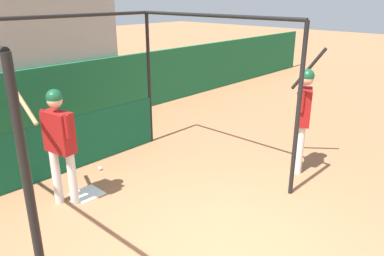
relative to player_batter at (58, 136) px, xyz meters
The scene contains 7 objects.
ground_plane 2.88m from the player_batter, 73.57° to the right, with size 60.00×60.00×0.00m, color #9E6642.
outfield_wall 3.18m from the player_batter, 76.29° to the left, with size 24.00×0.12×1.55m.
batting_cage 0.69m from the player_batter, 31.43° to the left, with size 4.17×3.48×2.75m.
home_plate 1.16m from the player_batter, ahead, with size 0.44×0.44×0.02m.
player_batter is the anchor object (origin of this frame).
player_waiting 4.06m from the player_batter, 31.14° to the right, with size 0.64×0.64×2.22m.
baseball 1.59m from the player_batter, 30.09° to the left, with size 0.07×0.07×0.07m.
Camera 1 is at (-3.17, -2.34, 3.06)m, focal length 35.00 mm.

